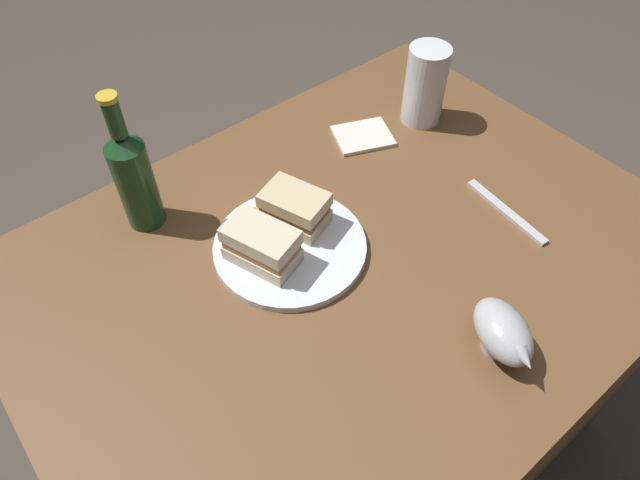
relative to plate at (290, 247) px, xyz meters
name	(u,v)px	position (x,y,z in m)	size (l,w,h in m)	color
ground_plane	(339,432)	(0.07, -0.07, -0.75)	(6.00, 6.00, 0.00)	#4C4238
dining_table	(343,363)	(0.07, -0.07, -0.38)	(1.08, 0.82, 0.75)	brown
plate	(290,247)	(0.00, 0.00, 0.00)	(0.25, 0.25, 0.01)	white
sandwich_half_left	(295,208)	(0.04, 0.04, 0.04)	(0.10, 0.12, 0.06)	beige
sandwich_half_right	(262,245)	(-0.05, 0.00, 0.04)	(0.10, 0.13, 0.07)	beige
potato_wedge_front	(255,213)	(-0.01, 0.09, 0.01)	(0.04, 0.02, 0.02)	gold
potato_wedge_middle	(269,240)	(-0.03, 0.02, 0.02)	(0.05, 0.02, 0.02)	#AD702D
potato_wedge_back	(251,224)	(-0.03, 0.07, 0.02)	(0.04, 0.02, 0.02)	gold
potato_wedge_left_edge	(241,247)	(-0.07, 0.04, 0.02)	(0.05, 0.02, 0.02)	#B77F33
potato_wedge_right_edge	(245,233)	(-0.05, 0.06, 0.02)	(0.04, 0.02, 0.02)	#AD702D
pint_glass	(424,89)	(0.42, 0.11, 0.06)	(0.08, 0.08, 0.16)	white
gravy_boat	(503,332)	(0.12, -0.34, 0.04)	(0.11, 0.13, 0.07)	#B7B7BC
cider_bottle	(134,176)	(-0.15, 0.21, 0.09)	(0.06, 0.06, 0.26)	#19421E
napkin	(363,136)	(0.29, 0.14, 0.00)	(0.11, 0.09, 0.01)	silver
fork	(506,211)	(0.35, -0.17, 0.00)	(0.18, 0.02, 0.01)	silver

